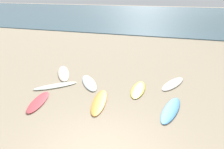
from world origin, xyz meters
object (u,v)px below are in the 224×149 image
object	(u,v)px
surfboard_4	(138,89)
surfboard_6	(56,86)
surfboard_2	(63,73)
surfboard_7	(171,110)
surfboard_1	(99,102)
surfboard_0	(38,102)
surfboard_5	(173,84)
surfboard_3	(89,83)

from	to	relation	value
surfboard_4	surfboard_6	bearing A→B (deg)	9.39
surfboard_2	surfboard_7	world-z (taller)	surfboard_2
surfboard_1	surfboard_2	size ratio (longest dim) A/B	0.92
surfboard_0	surfboard_7	world-z (taller)	surfboard_0
surfboard_5	surfboard_6	world-z (taller)	surfboard_6
surfboard_0	surfboard_2	distance (m)	3.34
surfboard_1	surfboard_2	xyz separation A→B (m)	(-3.06, 2.49, 0.01)
surfboard_2	surfboard_0	bearing A→B (deg)	70.35
surfboard_1	surfboard_4	bearing A→B (deg)	-138.50
surfboard_5	surfboard_6	xyz separation A→B (m)	(-5.28, -1.99, 0.00)
surfboard_3	surfboard_2	bearing A→B (deg)	-57.74
surfboard_0	surfboard_7	xyz separation A→B (m)	(5.17, 1.01, -0.01)
surfboard_2	surfboard_7	size ratio (longest dim) A/B	1.11
surfboard_4	surfboard_6	world-z (taller)	surfboard_6
surfboard_0	surfboard_3	xyz separation A→B (m)	(1.17, 2.46, -0.00)
surfboard_0	surfboard_1	distance (m)	2.48
surfboard_3	surfboard_1	bearing A→B (deg)	90.38
surfboard_5	surfboard_7	xyz separation A→B (m)	(0.10, -2.61, -0.00)
surfboard_3	surfboard_4	xyz separation A→B (m)	(2.44, -0.02, -0.01)
surfboard_2	surfboard_7	xyz separation A→B (m)	(5.87, -2.25, -0.01)
surfboard_1	surfboard_3	size ratio (longest dim) A/B	1.09
surfboard_0	surfboard_5	world-z (taller)	surfboard_0
surfboard_5	surfboard_7	bearing A→B (deg)	-67.76
surfboard_1	surfboard_5	world-z (taller)	surfboard_1
surfboard_2	surfboard_5	size ratio (longest dim) A/B	1.21
surfboard_6	surfboard_2	bearing A→B (deg)	-26.57
surfboard_2	surfboard_6	distance (m)	1.70
surfboard_2	surfboard_3	size ratio (longest dim) A/B	1.18
surfboard_0	surfboard_5	bearing A→B (deg)	22.76
surfboard_6	surfboard_7	size ratio (longest dim) A/B	0.92
surfboard_7	surfboard_6	bearing A→B (deg)	-177.98
surfboard_5	surfboard_7	world-z (taller)	surfboard_5
surfboard_0	surfboard_5	xyz separation A→B (m)	(5.08, 3.63, -0.01)
surfboard_4	surfboard_6	distance (m)	3.90
surfboard_0	surfboard_3	distance (m)	2.73
surfboard_1	surfboard_7	distance (m)	2.83
surfboard_2	surfboard_7	distance (m)	6.29
surfboard_2	surfboard_5	world-z (taller)	surfboard_2
surfboard_3	surfboard_6	distance (m)	1.60
surfboard_3	surfboard_7	distance (m)	4.26
surfboard_2	surfboard_6	world-z (taller)	surfboard_2
surfboard_0	surfboard_6	distance (m)	1.64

